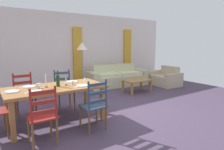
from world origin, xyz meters
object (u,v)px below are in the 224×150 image
Objects in this scene: wine_glass_near_left at (40,84)px; dining_chair_near_right at (94,105)px; dining_chair_far_right at (64,90)px; coffee_table at (137,82)px; dining_chair_far_left at (24,95)px; coffee_cup_secondary at (38,86)px; dining_table at (56,91)px; dining_chair_near_left at (43,116)px; coffee_cup_primary at (73,83)px; couch at (117,78)px; wine_bottle at (58,81)px; armchair_upholstered at (165,79)px; wine_glass_near_right at (85,79)px; standing_lamp at (82,49)px.

dining_chair_near_right is at bearing -36.37° from wine_glass_near_left.
dining_chair_far_right is 2.60m from coffee_table.
wine_glass_near_left reaches higher than coffee_table.
dining_chair_near_right is 1.76m from dining_chair_far_left.
dining_chair_near_right is 10.67× the size of coffee_cup_secondary.
dining_table is 0.88m from dining_chair_near_right.
coffee_cup_primary is (0.80, 0.68, 0.32)m from dining_chair_near_left.
couch is at bearing 34.60° from wine_glass_near_left.
wine_bottle is 0.26× the size of armchair_upholstered.
dining_chair_near_right is 1.00× the size of dining_chair_far_left.
wine_bottle is at bearing 168.55° from wine_glass_near_right.
coffee_table is (2.58, 0.27, -0.12)m from dining_chair_far_right.
dining_chair_far_right is 1.07× the size of coffee_table.
wine_glass_near_right reaches higher than coffee_cup_primary.
dining_chair_far_right is 0.95m from wine_glass_near_right.
wine_bottle is 3.17m from coffee_table.
dining_chair_near_right is at bearing -131.72° from couch.
wine_bottle reaches higher than couch.
wine_glass_near_right is 1.79× the size of coffee_cup_primary.
dining_chair_far_left is (-0.46, 0.77, -0.19)m from dining_table.
wine_glass_near_right is 4.37m from armchair_upholstered.
couch reaches higher than coffee_table.
dining_chair_far_left reaches higher than coffee_table.
couch is (2.66, 1.48, -0.19)m from dining_chair_far_right.
dining_chair_near_right reaches higher than coffee_table.
dining_table is 1.98× the size of dining_chair_far_right.
wine_bottle reaches higher than coffee_cup_secondary.
wine_glass_near_left is at bearing -90.37° from coffee_cup_secondary.
dining_chair_far_left is 1.07× the size of coffee_table.
dining_chair_near_right is at bearing -78.98° from coffee_cup_primary.
wine_glass_near_left is at bearing -130.83° from dining_chair_far_right.
armchair_upholstered is at bearing 18.34° from wine_glass_near_right.
wine_glass_near_right is at bearing 0.95° from wine_glass_near_left.
dining_chair_near_right is at bearing 1.69° from dining_chair_near_left.
wine_bottle is 0.35× the size of coffee_table.
armchair_upholstered is (4.27, 0.51, -0.23)m from dining_chair_far_right.
dining_table is 1.98× the size of dining_chair_near_right.
dining_table is at bearing -125.74° from standing_lamp.
coffee_table is at bearing 34.03° from dining_chair_near_right.
coffee_table is (3.47, 0.22, -0.12)m from dining_chair_far_left.
standing_lamp is at bearing 52.11° from dining_chair_far_right.
wine_glass_near_right is 0.18× the size of coffee_table.
wine_glass_near_right is at bearing -155.29° from coffee_table.
dining_chair_far_left is 10.67× the size of coffee_cup_primary.
standing_lamp is (-1.29, 1.40, 1.06)m from coffee_table.
dining_chair_far_right is at bearing 91.72° from dining_chair_near_right.
wine_glass_near_right is 0.10× the size of standing_lamp.
couch is 1.44× the size of standing_lamp.
wine_glass_near_right reaches higher than armchair_upholstered.
dining_chair_near_left is 0.59× the size of standing_lamp.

